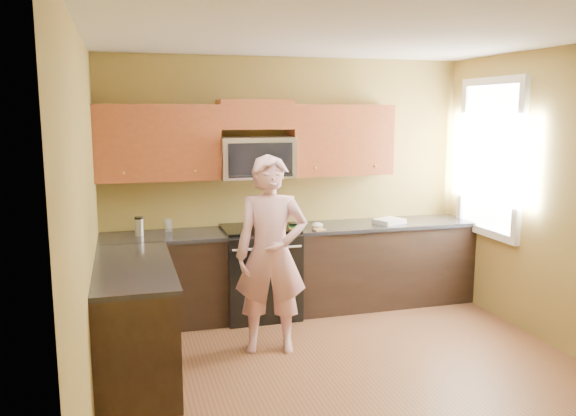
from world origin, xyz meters
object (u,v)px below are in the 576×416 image
object	(u,v)px
stove	(260,271)
microwave	(256,178)
travel_mug	(140,236)
woman	(271,255)
frying_pan	(262,230)
butter_tub	(295,232)

from	to	relation	value
stove	microwave	size ratio (longest dim) A/B	1.25
travel_mug	woman	bearing A→B (deg)	-41.15
microwave	frying_pan	bearing A→B (deg)	-93.28
frying_pan	butter_tub	xyz separation A→B (m)	(0.34, -0.02, -0.03)
butter_tub	microwave	bearing A→B (deg)	136.23
travel_mug	microwave	bearing A→B (deg)	3.43
stove	butter_tub	bearing A→B (deg)	-29.81
stove	butter_tub	xyz separation A→B (m)	(0.32, -0.19, 0.45)
stove	butter_tub	distance (m)	0.58
frying_pan	butter_tub	bearing A→B (deg)	-12.43
frying_pan	butter_tub	distance (m)	0.34
butter_tub	travel_mug	bearing A→B (deg)	171.12
butter_tub	travel_mug	xyz separation A→B (m)	(-1.53, 0.24, 0.00)
stove	woman	world-z (taller)	woman
woman	frying_pan	size ratio (longest dim) A/B	4.15
stove	frying_pan	size ratio (longest dim) A/B	2.24
microwave	butter_tub	distance (m)	0.69
stove	travel_mug	distance (m)	1.28
woman	frying_pan	distance (m)	0.75
stove	butter_tub	world-z (taller)	butter_tub
woman	butter_tub	xyz separation A→B (m)	(0.43, 0.72, 0.04)
frying_pan	microwave	bearing A→B (deg)	77.13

